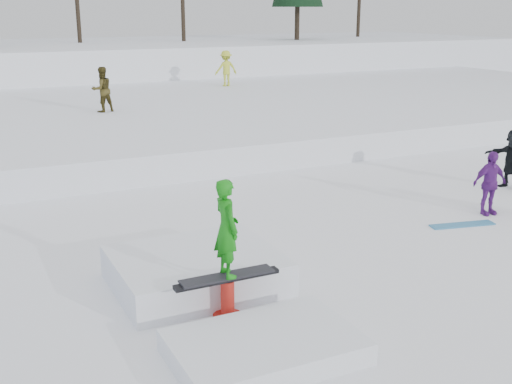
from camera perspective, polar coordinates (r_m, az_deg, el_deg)
name	(u,v)px	position (r m, az deg, el deg)	size (l,w,h in m)	color
ground	(283,294)	(10.33, 2.38, -9.00)	(120.00, 120.00, 0.00)	white
snow_berm	(29,66)	(38.61, -19.52, 10.48)	(60.00, 14.00, 2.40)	white
snow_midrise	(80,118)	(24.95, -15.36, 6.35)	(50.00, 18.00, 0.80)	white
walker_olive	(102,90)	(23.49, -13.52, 8.85)	(0.77, 0.60, 1.58)	#3D3513
walker_ygreen	(226,68)	(30.62, -2.68, 10.92)	(1.06, 0.61, 1.64)	#C1CE33
spectator_purple	(490,183)	(14.81, 20.05, 0.74)	(0.83, 0.34, 1.41)	#662388
loose_board_teal	(462,225)	(14.06, 17.87, -2.79)	(1.40, 0.28, 0.03)	teal
jib_rail_feature	(213,285)	(9.91, -3.89, -8.22)	(2.60, 4.40, 2.11)	white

